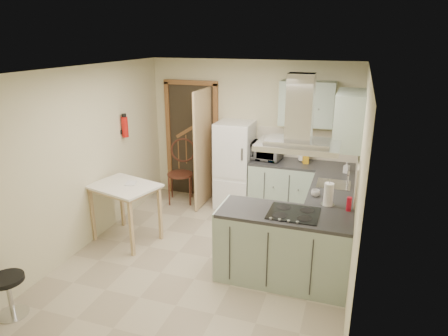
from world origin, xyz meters
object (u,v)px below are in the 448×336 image
(drop_leaf_table, at_px, (126,213))
(microwave, at_px, (265,151))
(fridge, at_px, (235,165))
(peninsula, at_px, (283,247))
(stool, at_px, (10,296))
(bentwood_chair, at_px, (180,174))
(extractor_hood, at_px, (298,146))

(drop_leaf_table, height_order, microwave, microwave)
(fridge, distance_m, microwave, 0.60)
(peninsula, xyz_separation_m, stool, (-2.63, -1.58, -0.21))
(microwave, bearing_deg, fridge, -169.55)
(bentwood_chair, relative_size, stool, 2.19)
(stool, xyz_separation_m, microwave, (1.94, 3.59, 0.81))
(drop_leaf_table, xyz_separation_m, bentwood_chair, (0.15, 1.56, 0.09))
(peninsula, relative_size, microwave, 3.00)
(extractor_hood, height_order, drop_leaf_table, extractor_hood)
(peninsula, bearing_deg, microwave, 109.18)
(extractor_hood, bearing_deg, fridge, 123.79)
(bentwood_chair, bearing_deg, microwave, -12.19)
(drop_leaf_table, bearing_deg, extractor_hood, 8.49)
(peninsula, xyz_separation_m, bentwood_chair, (-2.20, 1.85, 0.07))
(fridge, distance_m, stool, 3.87)
(extractor_hood, distance_m, drop_leaf_table, 2.78)
(peninsula, height_order, stool, peninsula)
(microwave, bearing_deg, peninsula, -63.26)
(peninsula, distance_m, stool, 3.08)
(extractor_hood, height_order, bentwood_chair, extractor_hood)
(drop_leaf_table, distance_m, microwave, 2.46)
(drop_leaf_table, distance_m, stool, 1.90)
(drop_leaf_table, height_order, stool, drop_leaf_table)
(fridge, xyz_separation_m, bentwood_chair, (-0.97, -0.13, -0.23))
(extractor_hood, bearing_deg, microwave, 111.69)
(drop_leaf_table, xyz_separation_m, stool, (-0.29, -1.87, -0.19))
(extractor_hood, height_order, stool, extractor_hood)
(peninsula, distance_m, microwave, 2.21)
(fridge, xyz_separation_m, peninsula, (1.22, -1.98, -0.30))
(fridge, bearing_deg, microwave, 2.90)
(peninsula, xyz_separation_m, microwave, (-0.70, 2.01, 0.59))
(bentwood_chair, xyz_separation_m, stool, (-0.44, -3.43, -0.28))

